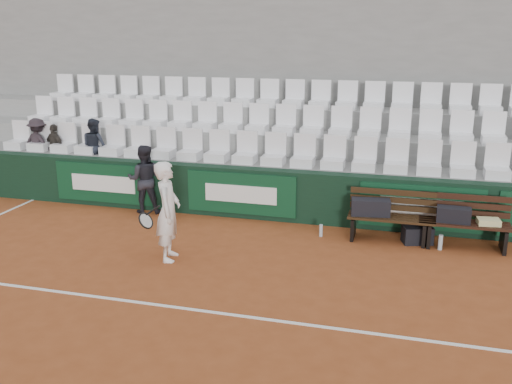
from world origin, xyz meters
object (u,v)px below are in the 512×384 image
(sports_bag_left, at_px, (371,207))
(ball_kid, at_px, (144,179))
(bench_right, at_px, (463,235))
(tennis_player, at_px, (168,211))
(water_bottle_far, at_px, (440,242))
(sports_bag_ground, at_px, (417,235))
(sports_bag_right, at_px, (454,215))
(spectator_b, at_px, (53,127))
(spectator_a, at_px, (36,124))
(spectator_c, at_px, (93,126))
(bench_left, at_px, (390,229))
(water_bottle_near, at_px, (321,230))

(sports_bag_left, distance_m, ball_kid, 4.56)
(sports_bag_left, bearing_deg, bench_right, 0.25)
(bench_right, bearing_deg, tennis_player, -158.86)
(bench_right, bearing_deg, water_bottle_far, -148.88)
(sports_bag_ground, bearing_deg, tennis_player, -155.22)
(water_bottle_far, bearing_deg, sports_bag_right, 47.72)
(water_bottle_far, distance_m, spectator_b, 8.52)
(sports_bag_left, relative_size, sports_bag_right, 1.21)
(spectator_a, height_order, spectator_c, spectator_c)
(sports_bag_ground, relative_size, spectator_c, 0.41)
(spectator_a, bearing_deg, bench_left, -177.14)
(sports_bag_ground, distance_m, spectator_a, 8.55)
(spectator_a, bearing_deg, bench_right, -175.93)
(tennis_player, height_order, ball_kid, tennis_player)
(sports_bag_left, xyz_separation_m, sports_bag_right, (1.40, -0.01, -0.02))
(sports_bag_right, distance_m, spectator_b, 8.62)
(sports_bag_ground, relative_size, spectator_a, 0.43)
(bench_right, height_order, spectator_a, spectator_a)
(spectator_c, bearing_deg, ball_kid, 176.79)
(tennis_player, relative_size, spectator_a, 1.41)
(bench_left, bearing_deg, ball_kid, 175.69)
(water_bottle_far, height_order, spectator_a, spectator_a)
(spectator_b, bearing_deg, sports_bag_left, -169.65)
(water_bottle_far, relative_size, tennis_player, 0.16)
(sports_bag_right, relative_size, water_bottle_near, 2.47)
(tennis_player, distance_m, ball_kid, 2.61)
(water_bottle_far, bearing_deg, spectator_c, 169.48)
(sports_bag_right, distance_m, spectator_a, 9.05)
(bench_right, bearing_deg, spectator_c, 171.62)
(bench_right, relative_size, sports_bag_left, 2.23)
(sports_bag_right, bearing_deg, water_bottle_near, -177.69)
(spectator_c, bearing_deg, water_bottle_far, -166.90)
(tennis_player, bearing_deg, sports_bag_right, 21.71)
(spectator_b, bearing_deg, sports_bag_right, -168.26)
(bench_right, relative_size, tennis_player, 0.92)
(bench_left, distance_m, sports_bag_ground, 0.47)
(water_bottle_far, bearing_deg, bench_left, 166.30)
(ball_kid, distance_m, spectator_b, 2.78)
(tennis_player, bearing_deg, sports_bag_left, 30.27)
(tennis_player, bearing_deg, spectator_b, 143.84)
(water_bottle_near, height_order, water_bottle_far, water_bottle_far)
(bench_right, bearing_deg, ball_kid, 176.72)
(bench_right, relative_size, spectator_a, 1.29)
(sports_bag_right, xyz_separation_m, spectator_c, (-7.48, 1.15, 1.03))
(bench_right, xyz_separation_m, ball_kid, (-6.13, 0.35, 0.48))
(bench_right, height_order, sports_bag_ground, bench_right)
(sports_bag_ground, distance_m, spectator_b, 8.12)
(bench_right, bearing_deg, sports_bag_right, -173.62)
(bench_right, xyz_separation_m, sports_bag_right, (-0.19, -0.02, 0.35))
(bench_left, bearing_deg, tennis_player, -152.63)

